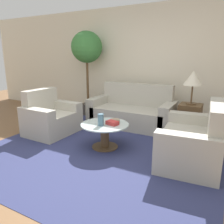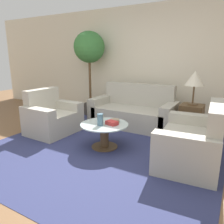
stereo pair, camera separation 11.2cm
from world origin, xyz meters
name	(u,v)px [view 1 (the left image)]	position (x,y,z in m)	size (l,w,h in m)	color
ground_plane	(78,160)	(0.00, 0.00, 0.00)	(14.00, 14.00, 0.00)	brown
wall_back	(144,64)	(0.00, 2.66, 1.30)	(10.00, 0.06, 2.60)	beige
rug	(105,147)	(0.11, 0.60, 0.00)	(3.61, 3.52, 0.01)	navy
sofa_main	(133,112)	(0.04, 1.94, 0.28)	(1.80, 0.83, 0.89)	#B2AD9E
armchair	(50,119)	(-1.19, 0.71, 0.28)	(0.79, 0.97, 0.85)	#B2AD9E
loveseat	(195,143)	(1.49, 0.78, 0.28)	(0.88, 1.32, 0.87)	#B2AD9E
coffee_table	(105,132)	(0.11, 0.60, 0.26)	(0.78, 0.78, 0.41)	brown
side_table	(189,119)	(1.22, 1.92, 0.30)	(0.41, 0.41, 0.59)	brown
table_lamp	(193,79)	(1.22, 1.92, 1.07)	(0.35, 0.35, 0.62)	brown
potted_plant	(87,52)	(-1.33, 2.24, 1.56)	(0.75, 0.75, 2.06)	#3D3833
vase	(101,120)	(0.10, 0.50, 0.50)	(0.10, 0.10, 0.19)	slate
bowl	(115,121)	(0.23, 0.75, 0.44)	(0.15, 0.15, 0.06)	gray
book_stack	(112,123)	(0.24, 0.62, 0.44)	(0.21, 0.17, 0.06)	#BC3333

